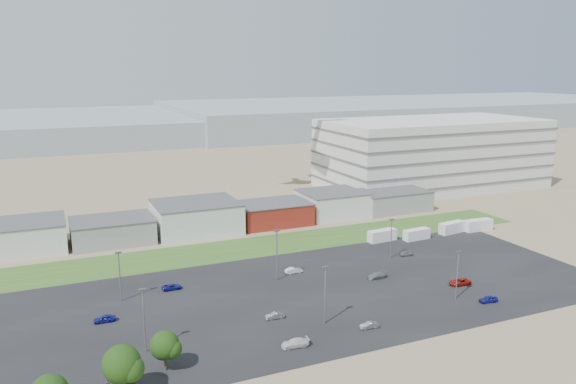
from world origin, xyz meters
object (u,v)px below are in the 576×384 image
parked_car_4 (275,316)px  parked_car_10 (121,379)px  parked_car_11 (294,270)px  parked_car_12 (377,275)px  parked_car_13 (369,325)px  parked_car_8 (406,253)px  box_trailer_a (382,235)px  parked_car_3 (295,343)px  parked_car_9 (172,287)px  parked_car_2 (488,299)px  parked_car_5 (105,319)px  parked_car_0 (460,282)px

parked_car_4 → parked_car_10: bearing=-66.1°
parked_car_10 → parked_car_11: 50.17m
parked_car_12 → parked_car_13: parked_car_12 is taller
parked_car_11 → parked_car_12: parked_car_11 is taller
parked_car_8 → parked_car_13: parked_car_8 is taller
box_trailer_a → parked_car_4: 52.92m
parked_car_4 → parked_car_12: size_ratio=0.79×
box_trailer_a → parked_car_4: (-42.59, -31.39, -0.90)m
parked_car_10 → parked_car_13: size_ratio=1.28×
parked_car_3 → parked_car_9: (-13.01, 31.47, -0.10)m
box_trailer_a → parked_car_2: box_trailer_a is taller
parked_car_10 → parked_car_12: bearing=-76.9°
parked_car_5 → parked_car_2: bearing=75.3°
box_trailer_a → parked_car_13: bearing=-130.5°
parked_car_0 → parked_car_4: size_ratio=1.35×
box_trailer_a → parked_car_9: bearing=-174.5°
parked_car_3 → parked_car_11: size_ratio=1.17×
parked_car_9 → parked_car_10: parked_car_10 is taller
parked_car_13 → parked_car_11: bearing=-173.1°
box_trailer_a → parked_car_10: 82.05m
parked_car_0 → parked_car_8: bearing=-178.4°
parked_car_2 → parked_car_9: size_ratio=0.91×
parked_car_10 → parked_car_8: bearing=-73.7°
box_trailer_a → parked_car_9: size_ratio=1.95×
box_trailer_a → parked_car_2: size_ratio=2.15×
parked_car_13 → parked_car_0: bearing=114.0°
parked_car_2 → parked_car_9: 61.74m
parked_car_4 → parked_car_3: bearing=-1.9°
parked_car_2 → parked_car_11: parked_car_11 is taller
box_trailer_a → parked_car_10: size_ratio=1.84×
parked_car_3 → parked_car_8: (42.44, 30.01, -0.09)m
parked_car_13 → parked_car_10: bearing=-84.1°
parked_car_3 → parked_car_8: bearing=131.9°
parked_car_9 → parked_car_0: bearing=-110.4°
box_trailer_a → parked_car_12: 26.76m
parked_car_0 → box_trailer_a: bearing=-179.4°
parked_car_11 → parked_car_12: size_ratio=0.89×
parked_car_10 → parked_car_12: 58.64m
box_trailer_a → parked_car_12: (-15.39, -21.87, -0.84)m
box_trailer_a → parked_car_4: size_ratio=2.29×
parked_car_2 → parked_car_10: 67.78m
parked_car_0 → parked_car_4: bearing=-86.8°
parked_car_11 → parked_car_3: bearing=153.4°
box_trailer_a → parked_car_9: box_trailer_a is taller
parked_car_13 → parked_car_3: bearing=-81.5°
parked_car_2 → parked_car_9: (-53.83, 30.23, -0.06)m
parked_car_11 → parked_car_13: parked_car_11 is taller
parked_car_8 → parked_car_9: 55.47m
parked_car_4 → parked_car_12: parked_car_12 is taller
parked_car_11 → parked_car_12: bearing=-126.4°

